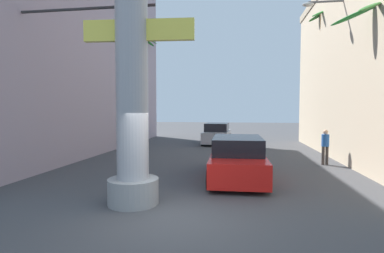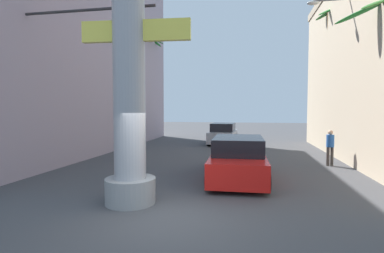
{
  "view_description": "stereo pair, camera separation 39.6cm",
  "coord_description": "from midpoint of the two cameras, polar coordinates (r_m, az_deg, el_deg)",
  "views": [
    {
      "loc": [
        1.63,
        -6.77,
        2.59
      ],
      "look_at": [
        0.0,
        3.64,
        1.99
      ],
      "focal_mm": 28.0,
      "sensor_mm": 36.0,
      "label": 1
    },
    {
      "loc": [
        2.02,
        -6.7,
        2.59
      ],
      "look_at": [
        0.0,
        3.64,
        1.99
      ],
      "focal_mm": 28.0,
      "sensor_mm": 36.0,
      "label": 2
    }
  ],
  "objects": [
    {
      "name": "neon_sign_pole",
      "position": [
        8.44,
        -10.56,
        14.05
      ],
      "size": [
        3.34,
        1.39,
        9.54
      ],
      "color": "#9E9EA3",
      "rests_on": "ground"
    },
    {
      "name": "traffic_light_mast",
      "position": [
        12.28,
        -23.61,
        11.52
      ],
      "size": [
        5.59,
        0.32,
        6.24
      ],
      "color": "#333333",
      "rests_on": "ground"
    },
    {
      "name": "car_lead",
      "position": [
        11.43,
        9.75,
        -6.11
      ],
      "size": [
        2.17,
        5.0,
        1.56
      ],
      "color": "black",
      "rests_on": "ground"
    },
    {
      "name": "street_lamp",
      "position": [
        16.26,
        27.89,
        10.32
      ],
      "size": [
        2.18,
        0.28,
        7.92
      ],
      "color": "#59595E",
      "rests_on": "ground"
    },
    {
      "name": "palm_tree_near_left",
      "position": [
        13.89,
        -28.65,
        12.79
      ],
      "size": [
        3.05,
        2.88,
        8.38
      ],
      "color": "brown",
      "rests_on": "ground"
    },
    {
      "name": "building_left",
      "position": [
        21.58,
        -23.22,
        14.36
      ],
      "size": [
        7.64,
        21.44,
        13.67
      ],
      "color": "#9E8C99",
      "rests_on": "ground"
    },
    {
      "name": "palm_tree_mid_right",
      "position": [
        20.3,
        25.6,
        10.18
      ],
      "size": [
        2.36,
        2.46,
        8.64
      ],
      "color": "brown",
      "rests_on": "ground"
    },
    {
      "name": "pedestrian_mid_right",
      "position": [
        15.22,
        25.51,
        -3.18
      ],
      "size": [
        0.44,
        0.44,
        1.65
      ],
      "color": "#3F3833",
      "rests_on": "ground"
    },
    {
      "name": "palm_tree_far_left",
      "position": [
        26.29,
        -8.45,
        9.37
      ],
      "size": [
        3.2,
        3.3,
        8.94
      ],
      "color": "brown",
      "rests_on": "ground"
    },
    {
      "name": "car_far",
      "position": [
        22.9,
        6.46,
        -1.42
      ],
      "size": [
        2.05,
        4.73,
        1.56
      ],
      "color": "black",
      "rests_on": "ground"
    },
    {
      "name": "ground_plane",
      "position": [
        17.03,
        4.79,
        -5.51
      ],
      "size": [
        87.98,
        87.98,
        0.0
      ],
      "primitive_type": "plane",
      "color": "#424244"
    }
  ]
}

